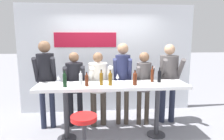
{
  "coord_description": "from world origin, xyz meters",
  "views": [
    {
      "loc": [
        -0.33,
        -3.59,
        1.92
      ],
      "look_at": [
        0.0,
        0.09,
        1.3
      ],
      "focal_mm": 32.0,
      "sensor_mm": 36.0,
      "label": 1
    }
  ],
  "objects_px": {
    "person_center_left": "(98,82)",
    "wine_bottle_7": "(152,75)",
    "wine_bottle_2": "(159,76)",
    "wine_bottle_0": "(135,78)",
    "wine_bottle_1": "(65,79)",
    "tasting_table": "(112,92)",
    "person_right": "(169,75)",
    "wine_glass_1": "(58,78)",
    "person_center": "(123,74)",
    "wine_bottle_5": "(87,80)",
    "person_center_right": "(144,80)",
    "bar_stool": "(84,131)",
    "person_left": "(75,81)",
    "person_far_left": "(46,75)",
    "wine_glass_0": "(118,76)",
    "wine_bottle_3": "(110,78)",
    "wine_bottle_4": "(81,78)",
    "wine_bottle_6": "(101,78)"
  },
  "relations": [
    {
      "from": "wine_bottle_1",
      "to": "wine_bottle_2",
      "type": "distance_m",
      "value": 1.77
    },
    {
      "from": "person_far_left",
      "to": "wine_bottle_2",
      "type": "distance_m",
      "value": 2.28
    },
    {
      "from": "person_left",
      "to": "wine_bottle_7",
      "type": "xyz_separation_m",
      "value": [
        1.54,
        -0.45,
        0.2
      ]
    },
    {
      "from": "person_far_left",
      "to": "wine_glass_1",
      "type": "height_order",
      "value": "person_far_left"
    },
    {
      "from": "wine_bottle_4",
      "to": "wine_glass_1",
      "type": "xyz_separation_m",
      "value": [
        -0.41,
        0.07,
        -0.0
      ]
    },
    {
      "from": "wine_bottle_4",
      "to": "wine_bottle_6",
      "type": "bearing_deg",
      "value": -9.48
    },
    {
      "from": "tasting_table",
      "to": "wine_bottle_1",
      "type": "relative_size",
      "value": 9.08
    },
    {
      "from": "wine_bottle_0",
      "to": "tasting_table",
      "type": "bearing_deg",
      "value": 163.81
    },
    {
      "from": "person_right",
      "to": "wine_bottle_6",
      "type": "xyz_separation_m",
      "value": [
        -1.51,
        -0.65,
        0.09
      ]
    },
    {
      "from": "person_right",
      "to": "wine_glass_1",
      "type": "relative_size",
      "value": 9.97
    },
    {
      "from": "wine_bottle_0",
      "to": "wine_bottle_1",
      "type": "distance_m",
      "value": 1.25
    },
    {
      "from": "tasting_table",
      "to": "person_center",
      "type": "distance_m",
      "value": 0.66
    },
    {
      "from": "person_left",
      "to": "wine_bottle_0",
      "type": "bearing_deg",
      "value": -35.04
    },
    {
      "from": "wine_bottle_5",
      "to": "wine_bottle_7",
      "type": "height_order",
      "value": "wine_bottle_7"
    },
    {
      "from": "person_center",
      "to": "person_right",
      "type": "xyz_separation_m",
      "value": [
        1.02,
        0.02,
        -0.04
      ]
    },
    {
      "from": "bar_stool",
      "to": "wine_bottle_7",
      "type": "xyz_separation_m",
      "value": [
        1.29,
        0.81,
        0.7
      ]
    },
    {
      "from": "person_center_right",
      "to": "wine_bottle_1",
      "type": "height_order",
      "value": "person_center_right"
    },
    {
      "from": "person_center",
      "to": "wine_bottle_1",
      "type": "height_order",
      "value": "person_center"
    },
    {
      "from": "tasting_table",
      "to": "wine_bottle_7",
      "type": "xyz_separation_m",
      "value": [
        0.79,
        0.12,
        0.29
      ]
    },
    {
      "from": "person_center_left",
      "to": "wine_bottle_7",
      "type": "height_order",
      "value": "person_center_left"
    },
    {
      "from": "bar_stool",
      "to": "person_center",
      "type": "bearing_deg",
      "value": 58.38
    },
    {
      "from": "person_right",
      "to": "wine_bottle_2",
      "type": "height_order",
      "value": "person_right"
    },
    {
      "from": "bar_stool",
      "to": "wine_bottle_3",
      "type": "distance_m",
      "value": 1.03
    },
    {
      "from": "person_far_left",
      "to": "wine_bottle_3",
      "type": "height_order",
      "value": "person_far_left"
    },
    {
      "from": "person_left",
      "to": "wine_bottle_4",
      "type": "xyz_separation_m",
      "value": [
        0.17,
        -0.57,
        0.19
      ]
    },
    {
      "from": "tasting_table",
      "to": "person_center_right",
      "type": "distance_m",
      "value": 0.89
    },
    {
      "from": "wine_bottle_6",
      "to": "person_left",
      "type": "bearing_deg",
      "value": 130.61
    },
    {
      "from": "wine_bottle_7",
      "to": "wine_bottle_4",
      "type": "bearing_deg",
      "value": -175.06
    },
    {
      "from": "bar_stool",
      "to": "person_left",
      "type": "height_order",
      "value": "person_left"
    },
    {
      "from": "person_far_left",
      "to": "person_left",
      "type": "relative_size",
      "value": 1.15
    },
    {
      "from": "wine_glass_0",
      "to": "tasting_table",
      "type": "bearing_deg",
      "value": -135.75
    },
    {
      "from": "wine_bottle_2",
      "to": "wine_bottle_0",
      "type": "bearing_deg",
      "value": -159.98
    },
    {
      "from": "person_center_right",
      "to": "wine_bottle_3",
      "type": "distance_m",
      "value": 0.99
    },
    {
      "from": "wine_bottle_0",
      "to": "wine_bottle_1",
      "type": "bearing_deg",
      "value": -178.73
    },
    {
      "from": "wine_bottle_0",
      "to": "wine_bottle_7",
      "type": "height_order",
      "value": "wine_bottle_7"
    },
    {
      "from": "tasting_table",
      "to": "person_center",
      "type": "bearing_deg",
      "value": 64.17
    },
    {
      "from": "person_far_left",
      "to": "wine_glass_1",
      "type": "bearing_deg",
      "value": -61.38
    },
    {
      "from": "person_far_left",
      "to": "wine_glass_0",
      "type": "relative_size",
      "value": 10.42
    },
    {
      "from": "tasting_table",
      "to": "wine_glass_0",
      "type": "bearing_deg",
      "value": 44.25
    },
    {
      "from": "wine_bottle_6",
      "to": "wine_glass_0",
      "type": "bearing_deg",
      "value": 27.63
    },
    {
      "from": "person_center_left",
      "to": "wine_bottle_5",
      "type": "xyz_separation_m",
      "value": [
        -0.22,
        -0.67,
        0.19
      ]
    },
    {
      "from": "person_center",
      "to": "wine_bottle_1",
      "type": "distance_m",
      "value": 1.32
    },
    {
      "from": "tasting_table",
      "to": "wine_bottle_1",
      "type": "height_order",
      "value": "wine_bottle_1"
    },
    {
      "from": "wine_bottle_7",
      "to": "wine_bottle_2",
      "type": "bearing_deg",
      "value": -20.57
    },
    {
      "from": "tasting_table",
      "to": "wine_bottle_5",
      "type": "bearing_deg",
      "value": -166.33
    },
    {
      "from": "bar_stool",
      "to": "wine_bottle_2",
      "type": "relative_size",
      "value": 2.56
    },
    {
      "from": "wine_bottle_1",
      "to": "wine_bottle_6",
      "type": "bearing_deg",
      "value": 7.37
    },
    {
      "from": "person_far_left",
      "to": "wine_bottle_1",
      "type": "relative_size",
      "value": 5.98
    },
    {
      "from": "person_center_right",
      "to": "wine_glass_1",
      "type": "distance_m",
      "value": 1.78
    },
    {
      "from": "person_center",
      "to": "wine_bottle_0",
      "type": "height_order",
      "value": "person_center"
    }
  ]
}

